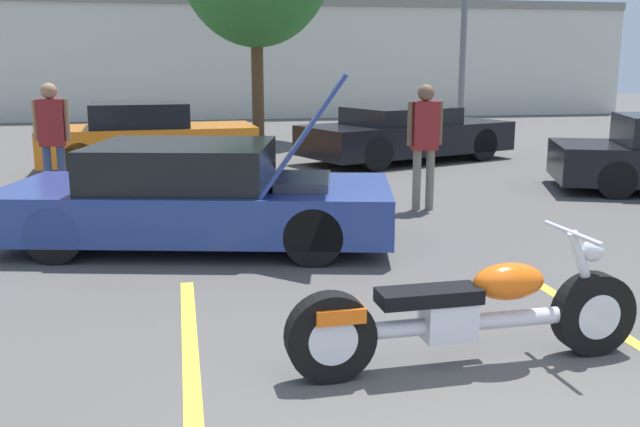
{
  "coord_description": "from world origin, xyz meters",
  "views": [
    {
      "loc": [
        -1.67,
        -2.79,
        2.1
      ],
      "look_at": [
        -0.49,
        3.18,
        0.8
      ],
      "focal_mm": 40.0,
      "sensor_mm": 36.0,
      "label": 1
    }
  ],
  "objects_px": {
    "spectator_near_motorcycle": "(52,132)",
    "spectator_by_show_car": "(425,135)",
    "parked_car_left_row": "(148,138)",
    "parked_car_mid_row": "(406,134)",
    "motorcycle": "(467,314)",
    "show_car_hood_open": "(200,196)"
  },
  "relations": [
    {
      "from": "parked_car_left_row",
      "to": "spectator_near_motorcycle",
      "type": "distance_m",
      "value": 3.52
    },
    {
      "from": "parked_car_mid_row",
      "to": "spectator_near_motorcycle",
      "type": "bearing_deg",
      "value": -173.5
    },
    {
      "from": "show_car_hood_open",
      "to": "spectator_near_motorcycle",
      "type": "bearing_deg",
      "value": 138.67
    },
    {
      "from": "spectator_near_motorcycle",
      "to": "spectator_by_show_car",
      "type": "xyz_separation_m",
      "value": [
        5.26,
        -1.49,
        -0.01
      ]
    },
    {
      "from": "motorcycle",
      "to": "parked_car_left_row",
      "type": "xyz_separation_m",
      "value": [
        -2.52,
        9.98,
        0.25
      ]
    },
    {
      "from": "show_car_hood_open",
      "to": "spectator_by_show_car",
      "type": "distance_m",
      "value": 3.53
    },
    {
      "from": "show_car_hood_open",
      "to": "parked_car_mid_row",
      "type": "xyz_separation_m",
      "value": [
        4.54,
        6.32,
        0.0
      ]
    },
    {
      "from": "show_car_hood_open",
      "to": "spectator_near_motorcycle",
      "type": "xyz_separation_m",
      "value": [
        -2.05,
        2.87,
        0.5
      ]
    },
    {
      "from": "parked_car_left_row",
      "to": "parked_car_mid_row",
      "type": "relative_size",
      "value": 0.84
    },
    {
      "from": "show_car_hood_open",
      "to": "parked_car_mid_row",
      "type": "bearing_deg",
      "value": 67.4
    },
    {
      "from": "motorcycle",
      "to": "parked_car_left_row",
      "type": "bearing_deg",
      "value": 102.13
    },
    {
      "from": "parked_car_left_row",
      "to": "spectator_near_motorcycle",
      "type": "xyz_separation_m",
      "value": [
        -1.23,
        -3.27,
        0.45
      ]
    },
    {
      "from": "motorcycle",
      "to": "show_car_hood_open",
      "type": "relative_size",
      "value": 0.55
    },
    {
      "from": "spectator_by_show_car",
      "to": "show_car_hood_open",
      "type": "bearing_deg",
      "value": -156.78
    },
    {
      "from": "motorcycle",
      "to": "parked_car_left_row",
      "type": "relative_size",
      "value": 0.62
    },
    {
      "from": "parked_car_mid_row",
      "to": "spectator_near_motorcycle",
      "type": "distance_m",
      "value": 7.46
    },
    {
      "from": "motorcycle",
      "to": "show_car_hood_open",
      "type": "xyz_separation_m",
      "value": [
        -1.71,
        3.84,
        0.2
      ]
    },
    {
      "from": "parked_car_left_row",
      "to": "spectator_by_show_car",
      "type": "relative_size",
      "value": 2.33
    },
    {
      "from": "motorcycle",
      "to": "spectator_near_motorcycle",
      "type": "xyz_separation_m",
      "value": [
        -3.76,
        6.71,
        0.7
      ]
    },
    {
      "from": "show_car_hood_open",
      "to": "motorcycle",
      "type": "bearing_deg",
      "value": -52.91
    },
    {
      "from": "spectator_near_motorcycle",
      "to": "spectator_by_show_car",
      "type": "distance_m",
      "value": 5.47
    },
    {
      "from": "spectator_near_motorcycle",
      "to": "spectator_by_show_car",
      "type": "relative_size",
      "value": 1.0
    }
  ]
}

